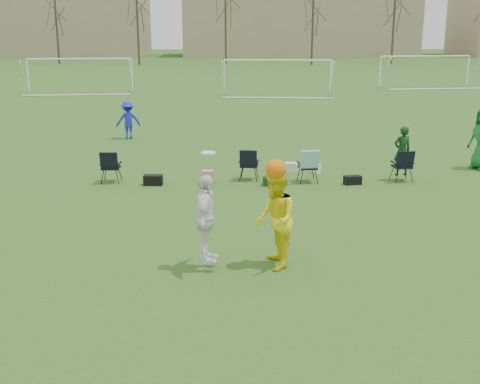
{
  "coord_description": "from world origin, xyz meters",
  "views": [
    {
      "loc": [
        0.94,
        -9.84,
        4.47
      ],
      "look_at": [
        1.08,
        1.99,
        1.25
      ],
      "focal_mm": 45.0,
      "sensor_mm": 36.0,
      "label": 1
    }
  ],
  "objects_px": {
    "fielder_blue": "(128,120)",
    "goal_mid": "(278,67)",
    "goal_right": "(425,62)",
    "goal_left": "(80,66)",
    "center_contest": "(251,218)"
  },
  "relations": [
    {
      "from": "center_contest",
      "to": "goal_right",
      "type": "relative_size",
      "value": 0.31
    },
    {
      "from": "goal_left",
      "to": "goal_right",
      "type": "bearing_deg",
      "value": 3.75
    },
    {
      "from": "fielder_blue",
      "to": "goal_mid",
      "type": "distance_m",
      "value": 18.42
    },
    {
      "from": "goal_mid",
      "to": "goal_right",
      "type": "bearing_deg",
      "value": 30.57
    },
    {
      "from": "center_contest",
      "to": "goal_mid",
      "type": "distance_m",
      "value": 31.13
    },
    {
      "from": "center_contest",
      "to": "goal_left",
      "type": "bearing_deg",
      "value": 108.87
    },
    {
      "from": "fielder_blue",
      "to": "goal_left",
      "type": "bearing_deg",
      "value": -89.58
    },
    {
      "from": "goal_left",
      "to": "center_contest",
      "type": "bearing_deg",
      "value": -76.13
    },
    {
      "from": "center_contest",
      "to": "goal_mid",
      "type": "xyz_separation_m",
      "value": [
        2.72,
        30.99,
        0.92
      ]
    },
    {
      "from": "fielder_blue",
      "to": "goal_mid",
      "type": "relative_size",
      "value": 0.21
    },
    {
      "from": "fielder_blue",
      "to": "goal_left",
      "type": "xyz_separation_m",
      "value": [
        -6.56,
        18.81,
        1.13
      ]
    },
    {
      "from": "center_contest",
      "to": "goal_mid",
      "type": "height_order",
      "value": "goal_mid"
    },
    {
      "from": "goal_left",
      "to": "goal_right",
      "type": "distance_m",
      "value": 26.31
    },
    {
      "from": "goal_left",
      "to": "goal_mid",
      "type": "height_order",
      "value": "same"
    },
    {
      "from": "goal_left",
      "to": "goal_mid",
      "type": "distance_m",
      "value": 14.14
    }
  ]
}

